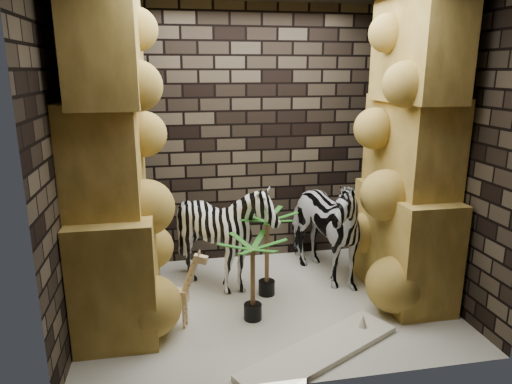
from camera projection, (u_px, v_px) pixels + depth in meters
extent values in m
plane|color=beige|center=(268.00, 304.00, 4.64)|extent=(3.50, 3.50, 0.00)
plane|color=black|center=(246.00, 137.00, 5.44)|extent=(3.50, 0.00, 3.50)
plane|color=black|center=(309.00, 190.00, 3.06)|extent=(3.50, 0.00, 3.50)
plane|color=black|center=(68.00, 163.00, 3.94)|extent=(0.00, 3.00, 3.00)
plane|color=black|center=(442.00, 150.00, 4.56)|extent=(0.00, 3.00, 3.00)
imported|color=white|center=(319.00, 216.00, 5.05)|extent=(0.99, 1.35, 1.44)
imported|color=white|center=(224.00, 240.00, 4.82)|extent=(1.00, 1.23, 1.10)
cube|color=beige|center=(320.00, 352.00, 3.80)|extent=(1.54, 1.06, 0.05)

